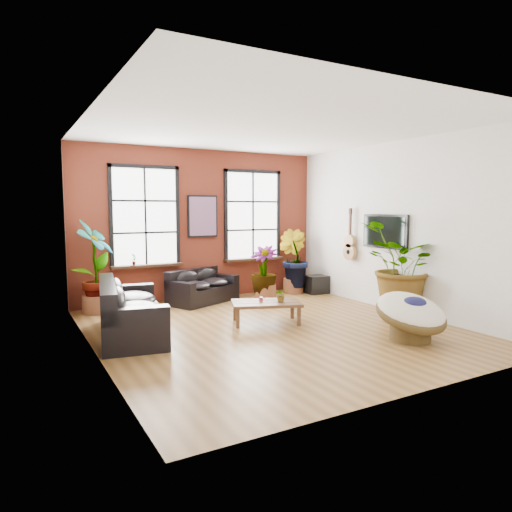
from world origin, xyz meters
The scene contains 19 objects.
room centered at (0.00, 0.15, 1.75)m, with size 6.04×6.54×3.54m.
sofa_back centered at (-0.20, 2.79, 0.34)m, with size 1.82×1.39×0.75m.
sofa_left centered at (-2.35, 0.83, 0.42)m, with size 1.36×2.47×0.92m.
coffee_table centered at (0.11, 0.41, 0.36)m, with size 1.44×1.13×0.49m.
papasan_chair centered at (1.59, -1.69, 0.44)m, with size 1.17×1.19×0.85m.
poster centered at (0.00, 3.18, 1.95)m, with size 0.74×0.06×0.98m.
tv_wall_unit centered at (2.93, 0.60, 1.54)m, with size 0.13×1.86×1.20m.
media_box centered at (2.75, 2.41, 0.22)m, with size 0.57×0.49×0.45m.
pot_back_left centered at (-2.54, 2.81, 0.19)m, with size 0.62×0.62×0.37m.
pot_back_right centered at (2.27, 2.73, 0.18)m, with size 0.54×0.54×0.37m.
pot_right_wall centered at (2.68, -0.48, 0.20)m, with size 0.71×0.71×0.40m.
pot_mid centered at (1.19, 2.30, 0.19)m, with size 0.65×0.65×0.37m.
floor_plant_back_left centered at (-2.52, 2.77, 1.03)m, with size 0.93×0.63×1.77m, color #144E23.
floor_plant_back_right centered at (2.27, 2.75, 0.88)m, with size 0.80×0.65×1.46m, color #144E23.
floor_plant_right_wall centered at (2.68, -0.45, 1.02)m, with size 1.55×1.34×1.72m, color #144E23.
floor_plant_mid centered at (1.16, 2.31, 0.70)m, with size 0.63×0.63×1.13m, color #144E23.
table_plant centered at (0.35, 0.28, 0.54)m, with size 0.23×0.20×0.26m, color #144E23.
sill_plant_left centered at (-1.65, 3.13, 1.04)m, with size 0.14×0.10×0.27m, color #144E23.
sill_plant_right centered at (1.70, 3.13, 1.04)m, with size 0.15×0.15×0.27m, color #144E23.
Camera 1 is at (-4.10, -6.79, 2.14)m, focal length 32.00 mm.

